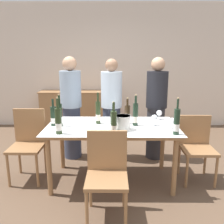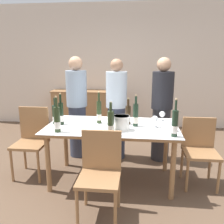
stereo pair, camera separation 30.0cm
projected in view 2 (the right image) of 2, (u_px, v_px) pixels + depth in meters
The scene contains 23 objects.
ground_plane at pixel (112, 180), 3.22m from camera, with size 12.00×12.00×0.00m, color brown.
back_wall at pixel (125, 66), 5.49m from camera, with size 8.00×0.10×2.80m.
sideboard_cabinet at pixel (88, 109), 5.52m from camera, with size 1.65×0.46×0.86m.
dining_table at pixel (112, 131), 3.06m from camera, with size 1.67×0.91×0.77m.
ice_bucket at pixel (121, 122), 2.85m from camera, with size 0.20×0.20×0.17m.
wine_bottle_0 at pixel (136, 115), 2.99m from camera, with size 0.07×0.07×0.40m.
wine_bottle_1 at pixel (110, 124), 2.66m from camera, with size 0.07×0.07×0.38m.
wine_bottle_2 at pixel (128, 115), 3.09m from camera, with size 0.07×0.07×0.35m.
wine_bottle_3 at pixel (55, 115), 3.10m from camera, with size 0.08×0.08×0.35m.
wine_bottle_4 at pixel (99, 112), 3.13m from camera, with size 0.06×0.06×0.43m.
wine_bottle_5 at pixel (175, 124), 2.60m from camera, with size 0.07×0.07×0.43m.
wine_bottle_6 at pixel (61, 114), 3.07m from camera, with size 0.06×0.06×0.41m.
wine_bottle_7 at pixel (111, 122), 2.76m from camera, with size 0.07×0.07×0.36m.
wine_bottle_8 at pixel (57, 120), 2.76m from camera, with size 0.08×0.08×0.43m.
wine_glass_0 at pixel (155, 119), 2.96m from camera, with size 0.08×0.08×0.15m.
wine_glass_1 at pixel (172, 123), 2.81m from camera, with size 0.08×0.08×0.14m.
wine_glass_2 at pixel (162, 114), 3.25m from camera, with size 0.08×0.08×0.13m.
chair_left_end at pixel (32, 137), 3.30m from camera, with size 0.42×0.42×0.95m.
chair_right_end at pixel (199, 146), 3.06m from camera, with size 0.42×0.42×0.86m.
chair_near_front at pixel (100, 168), 2.45m from camera, with size 0.42×0.42×0.89m.
person_host at pixel (77, 108), 3.85m from camera, with size 0.33×0.33×1.64m.
person_guest_left at pixel (116, 110), 3.77m from camera, with size 0.33×0.33×1.60m.
person_guest_right at pixel (162, 110), 3.69m from camera, with size 0.33×0.33×1.62m.
Camera 2 is at (0.32, -2.90, 1.64)m, focal length 38.00 mm.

